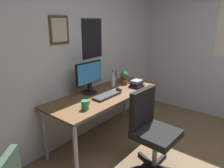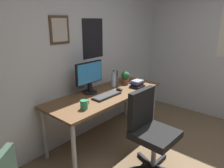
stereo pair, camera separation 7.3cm
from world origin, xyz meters
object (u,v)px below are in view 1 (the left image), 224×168
Objects in this scene: keyboard at (107,96)px; coffee_mug_near at (85,105)px; computer_mouse at (119,89)px; water_bottle at (113,80)px; office_chair at (151,126)px; potted_plant at (124,77)px; book_stack_left at (136,84)px; monitor at (89,76)px; pen_cup at (116,78)px.

coffee_mug_near is at bearing -171.65° from keyboard.
water_bottle is at bearing 65.16° from computer_mouse.
potted_plant is at bearing 52.38° from office_chair.
keyboard is 2.00× the size of book_stack_left.
office_chair is 1.10m from potted_plant.
monitor is 2.30× the size of pen_cup.
monitor reaches higher than water_bottle.
monitor is 2.13× the size of book_stack_left.
water_bottle is at bearing 169.71° from potted_plant.
monitor is 4.18× the size of computer_mouse.
keyboard is at bearing -82.15° from monitor.
keyboard is 0.65m from potted_plant.
monitor is 3.74× the size of coffee_mug_near.
computer_mouse is (0.32, 0.70, 0.21)m from office_chair.
potted_plant is (0.24, -0.04, -0.00)m from water_bottle.
pen_cup is at bearing 28.68° from keyboard.
office_chair reaches higher than computer_mouse.
coffee_mug_near is 0.57× the size of book_stack_left.
office_chair is 1.22m from pen_cup.
monitor is 1.07× the size of keyboard.
keyboard is 3.91× the size of computer_mouse.
water_bottle is at bearing 65.22° from office_chair.
keyboard is at bearing 87.99° from office_chair.
coffee_mug_near is at bearing -161.69° from water_bottle.
pen_cup is 0.93× the size of book_stack_left.
office_chair reaches higher than pen_cup.
office_chair reaches higher than keyboard.
water_bottle is 0.89m from coffee_mug_near.
coffee_mug_near and book_stack_left have the same top height.
pen_cup is (0.65, 0.05, -0.19)m from monitor.
keyboard is at bearing 8.35° from coffee_mug_near.
book_stack_left is at bearing -53.58° from water_bottle.
water_bottle is (0.42, -0.07, -0.13)m from monitor.
coffee_mug_near reaches higher than keyboard.
monitor is at bearing 150.61° from book_stack_left.
coffee_mug_near is (-0.46, -0.07, 0.04)m from keyboard.
keyboard is 0.70m from pen_cup.
water_bottle reaches higher than coffee_mug_near.
book_stack_left is (0.62, 0.60, 0.24)m from office_chair.
coffee_mug_near is at bearing -172.83° from computer_mouse.
keyboard is 0.30m from computer_mouse.
potted_plant is 0.25m from book_stack_left.
keyboard is 0.45m from water_bottle.
office_chair is at bearing -127.62° from potted_plant.
book_stack_left is at bearing 43.83° from office_chair.
computer_mouse is 0.56× the size of potted_plant.
keyboard is 3.50× the size of coffee_mug_near.
computer_mouse is at bearing 65.24° from office_chair.
pen_cup is 0.41m from book_stack_left.
potted_plant is at bearing 83.70° from book_stack_left.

